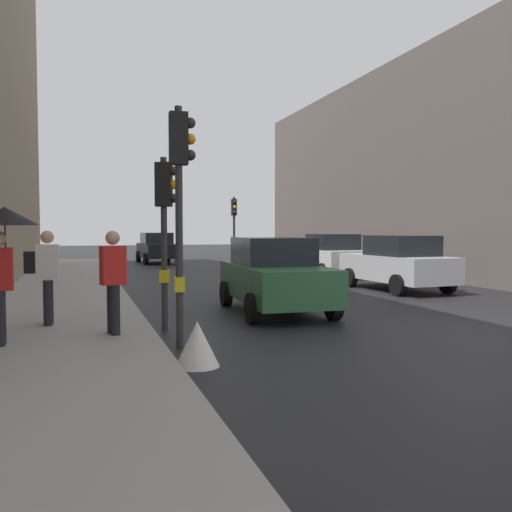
{
  "coord_description": "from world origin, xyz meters",
  "views": [
    {
      "loc": [
        -7.05,
        -8.42,
        1.95
      ],
      "look_at": [
        -1.37,
        9.0,
        1.05
      ],
      "focal_mm": 38.15,
      "sensor_mm": 36.0,
      "label": 1
    }
  ],
  "objects_px": {
    "traffic_light_far_median": "(234,219)",
    "pedestrian_with_black_backpack": "(45,272)",
    "pedestrian_with_umbrella": "(3,237)",
    "car_white_compact": "(330,255)",
    "traffic_light_near_left": "(180,182)",
    "pedestrian_in_red_jacket": "(113,278)",
    "car_silver_hatchback": "(398,263)",
    "traffic_light_near_right": "(165,211)",
    "car_dark_suv": "(157,248)",
    "warning_sign_triangle": "(197,344)",
    "car_green_estate": "(275,275)"
  },
  "relations": [
    {
      "from": "car_white_compact",
      "to": "pedestrian_with_umbrella",
      "type": "height_order",
      "value": "pedestrian_with_umbrella"
    },
    {
      "from": "traffic_light_near_left",
      "to": "car_dark_suv",
      "type": "xyz_separation_m",
      "value": [
        2.76,
        23.1,
        -1.84
      ]
    },
    {
      "from": "car_green_estate",
      "to": "car_white_compact",
      "type": "bearing_deg",
      "value": 56.77
    },
    {
      "from": "traffic_light_far_median",
      "to": "pedestrian_with_black_backpack",
      "type": "distance_m",
      "value": 18.12
    },
    {
      "from": "car_white_compact",
      "to": "car_silver_hatchback",
      "type": "bearing_deg",
      "value": -92.54
    },
    {
      "from": "pedestrian_with_black_backpack",
      "to": "warning_sign_triangle",
      "type": "xyz_separation_m",
      "value": [
        2.19,
        -3.31,
        -0.84
      ]
    },
    {
      "from": "traffic_light_far_median",
      "to": "car_dark_suv",
      "type": "xyz_separation_m",
      "value": [
        -3.26,
        4.98,
        -1.61
      ]
    },
    {
      "from": "pedestrian_with_umbrella",
      "to": "car_white_compact",
      "type": "bearing_deg",
      "value": 45.69
    },
    {
      "from": "car_dark_suv",
      "to": "pedestrian_with_umbrella",
      "type": "height_order",
      "value": "pedestrian_with_umbrella"
    },
    {
      "from": "traffic_light_near_left",
      "to": "car_silver_hatchback",
      "type": "height_order",
      "value": "traffic_light_near_left"
    },
    {
      "from": "warning_sign_triangle",
      "to": "traffic_light_near_left",
      "type": "bearing_deg",
      "value": 89.91
    },
    {
      "from": "warning_sign_triangle",
      "to": "traffic_light_near_right",
      "type": "bearing_deg",
      "value": 89.96
    },
    {
      "from": "traffic_light_far_median",
      "to": "car_silver_hatchback",
      "type": "distance_m",
      "value": 12.15
    },
    {
      "from": "car_green_estate",
      "to": "car_dark_suv",
      "type": "relative_size",
      "value": 1.0
    },
    {
      "from": "traffic_light_far_median",
      "to": "car_white_compact",
      "type": "xyz_separation_m",
      "value": [
        2.33,
        -6.47,
        -1.61
      ]
    },
    {
      "from": "traffic_light_near_right",
      "to": "car_silver_hatchback",
      "type": "distance_m",
      "value": 9.44
    },
    {
      "from": "pedestrian_with_umbrella",
      "to": "pedestrian_in_red_jacket",
      "type": "xyz_separation_m",
      "value": [
        1.66,
        0.37,
        -0.71
      ]
    },
    {
      "from": "traffic_light_near_left",
      "to": "car_dark_suv",
      "type": "height_order",
      "value": "traffic_light_near_left"
    },
    {
      "from": "pedestrian_with_black_backpack",
      "to": "traffic_light_near_right",
      "type": "bearing_deg",
      "value": -9.55
    },
    {
      "from": "pedestrian_with_black_backpack",
      "to": "warning_sign_triangle",
      "type": "distance_m",
      "value": 4.06
    },
    {
      "from": "traffic_light_near_left",
      "to": "pedestrian_in_red_jacket",
      "type": "xyz_separation_m",
      "value": [
        -1.04,
        0.7,
        -1.59
      ]
    },
    {
      "from": "car_white_compact",
      "to": "car_dark_suv",
      "type": "xyz_separation_m",
      "value": [
        -5.6,
        11.45,
        0.0
      ]
    },
    {
      "from": "pedestrian_with_umbrella",
      "to": "pedestrian_with_black_backpack",
      "type": "distance_m",
      "value": 1.88
    },
    {
      "from": "traffic_light_near_left",
      "to": "pedestrian_with_black_backpack",
      "type": "relative_size",
      "value": 2.23
    },
    {
      "from": "traffic_light_near_right",
      "to": "car_white_compact",
      "type": "distance_m",
      "value": 13.11
    },
    {
      "from": "traffic_light_far_median",
      "to": "pedestrian_with_umbrella",
      "type": "distance_m",
      "value": 19.81
    },
    {
      "from": "car_white_compact",
      "to": "pedestrian_with_black_backpack",
      "type": "xyz_separation_m",
      "value": [
        -10.55,
        -9.63,
        0.29
      ]
    },
    {
      "from": "car_white_compact",
      "to": "car_silver_hatchback",
      "type": "height_order",
      "value": "same"
    },
    {
      "from": "traffic_light_far_median",
      "to": "pedestrian_with_black_backpack",
      "type": "xyz_separation_m",
      "value": [
        -8.21,
        -16.1,
        -1.33
      ]
    },
    {
      "from": "traffic_light_near_left",
      "to": "pedestrian_in_red_jacket",
      "type": "bearing_deg",
      "value": 145.87
    },
    {
      "from": "pedestrian_with_umbrella",
      "to": "pedestrian_in_red_jacket",
      "type": "bearing_deg",
      "value": 12.57
    },
    {
      "from": "car_dark_suv",
      "to": "pedestrian_with_umbrella",
      "type": "relative_size",
      "value": 2.0
    },
    {
      "from": "car_silver_hatchback",
      "to": "pedestrian_with_black_backpack",
      "type": "xyz_separation_m",
      "value": [
        -10.31,
        -4.24,
        0.29
      ]
    },
    {
      "from": "traffic_light_near_left",
      "to": "car_silver_hatchback",
      "type": "bearing_deg",
      "value": 37.65
    },
    {
      "from": "pedestrian_in_red_jacket",
      "to": "traffic_light_near_left",
      "type": "bearing_deg",
      "value": -34.13
    },
    {
      "from": "car_dark_suv",
      "to": "car_silver_hatchback",
      "type": "height_order",
      "value": "same"
    },
    {
      "from": "pedestrian_with_black_backpack",
      "to": "warning_sign_triangle",
      "type": "bearing_deg",
      "value": -56.5
    },
    {
      "from": "traffic_light_near_left",
      "to": "pedestrian_with_black_backpack",
      "type": "xyz_separation_m",
      "value": [
        -2.19,
        2.02,
        -1.55
      ]
    },
    {
      "from": "car_white_compact",
      "to": "warning_sign_triangle",
      "type": "distance_m",
      "value": 15.41
    },
    {
      "from": "pedestrian_with_umbrella",
      "to": "pedestrian_with_black_backpack",
      "type": "relative_size",
      "value": 1.21
    },
    {
      "from": "car_dark_suv",
      "to": "warning_sign_triangle",
      "type": "height_order",
      "value": "car_dark_suv"
    },
    {
      "from": "pedestrian_in_red_jacket",
      "to": "warning_sign_triangle",
      "type": "xyz_separation_m",
      "value": [
        1.04,
        -1.99,
        -0.81
      ]
    },
    {
      "from": "car_green_estate",
      "to": "warning_sign_triangle",
      "type": "relative_size",
      "value": 6.6
    },
    {
      "from": "car_white_compact",
      "to": "car_dark_suv",
      "type": "height_order",
      "value": "same"
    },
    {
      "from": "pedestrian_with_umbrella",
      "to": "warning_sign_triangle",
      "type": "relative_size",
      "value": 3.29
    },
    {
      "from": "car_dark_suv",
      "to": "traffic_light_far_median",
      "type": "bearing_deg",
      "value": -56.76
    },
    {
      "from": "traffic_light_far_median",
      "to": "pedestrian_with_black_backpack",
      "type": "bearing_deg",
      "value": -117.03
    },
    {
      "from": "car_white_compact",
      "to": "pedestrian_with_umbrella",
      "type": "xyz_separation_m",
      "value": [
        -11.05,
        -11.32,
        0.96
      ]
    },
    {
      "from": "car_silver_hatchback",
      "to": "pedestrian_with_black_backpack",
      "type": "relative_size",
      "value": 2.42
    },
    {
      "from": "car_silver_hatchback",
      "to": "pedestrian_with_black_backpack",
      "type": "height_order",
      "value": "pedestrian_with_black_backpack"
    }
  ]
}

